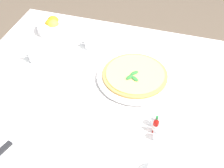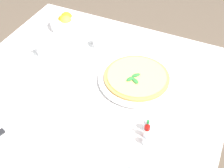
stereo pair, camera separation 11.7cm
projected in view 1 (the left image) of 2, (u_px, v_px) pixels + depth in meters
dining_table at (90, 120)px, 1.25m from camera, size 1.05×1.05×0.75m
pizza_plate at (135, 77)px, 1.21m from camera, size 0.31×0.31×0.02m
pizza at (135, 74)px, 1.20m from camera, size 0.26×0.26×0.02m
coffee_cup_left_edge at (93, 43)px, 1.35m from camera, size 0.13×0.13×0.06m
coffee_cup_near_left at (38, 56)px, 1.29m from camera, size 0.13×0.13×0.06m
napkin_folded at (14, 143)px, 0.99m from camera, size 0.24×0.17×0.02m
dinner_knife at (14, 140)px, 0.98m from camera, size 0.19×0.08×0.01m
citrus_bowl at (53, 26)px, 1.45m from camera, size 0.15×0.15×0.07m
hot_sauce_bottle at (156, 126)px, 1.01m from camera, size 0.02×0.02×0.08m
salt_shaker at (154, 120)px, 1.04m from camera, size 0.03×0.03×0.06m
pepper_shaker at (157, 134)px, 0.99m from camera, size 0.03×0.03×0.06m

